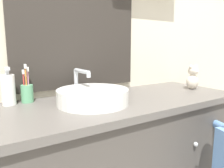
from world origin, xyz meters
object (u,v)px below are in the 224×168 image
object	(u,v)px
teddy_bear	(193,78)
sink_basin	(93,96)
soap_dispenser	(8,89)
toothbrush_holder	(27,92)

from	to	relation	value
teddy_bear	sink_basin	bearing A→B (deg)	178.48
sink_basin	teddy_bear	distance (m)	0.75
sink_basin	soap_dispenser	distance (m)	0.41
sink_basin	teddy_bear	world-z (taller)	same
sink_basin	teddy_bear	bearing A→B (deg)	-1.52
teddy_bear	soap_dispenser	bearing A→B (deg)	168.67
sink_basin	toothbrush_holder	size ratio (longest dim) A/B	2.07
sink_basin	teddy_bear	size ratio (longest dim) A/B	2.49
sink_basin	soap_dispenser	bearing A→B (deg)	150.43
teddy_bear	toothbrush_holder	bearing A→B (deg)	167.33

